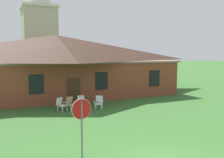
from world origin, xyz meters
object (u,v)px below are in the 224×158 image
at_px(stop_sign, 82,117).
at_px(lawn_chair_near_door, 71,103).
at_px(lawn_chair_left_end, 81,102).
at_px(lawn_chair_middle, 99,102).
at_px(lawn_chair_by_porch, 61,104).

relative_size(stop_sign, lawn_chair_near_door, 2.51).
bearing_deg(stop_sign, lawn_chair_left_end, 72.18).
bearing_deg(lawn_chair_near_door, lawn_chair_left_end, 7.16).
bearing_deg(lawn_chair_left_end, lawn_chair_near_door, -172.84).
height_order(lawn_chair_near_door, lawn_chair_middle, same).
relative_size(lawn_chair_left_end, lawn_chair_middle, 1.00).
xyz_separation_m(stop_sign, lawn_chair_middle, (3.99, 8.12, -1.21)).
bearing_deg(lawn_chair_by_porch, lawn_chair_middle, -9.95).
bearing_deg(lawn_chair_near_door, lawn_chair_by_porch, -176.44).
bearing_deg(lawn_chair_by_porch, lawn_chair_near_door, 3.56).
relative_size(lawn_chair_by_porch, lawn_chair_left_end, 1.00).
distance_m(lawn_chair_by_porch, lawn_chair_middle, 2.77).
distance_m(lawn_chair_near_door, lawn_chair_middle, 2.08).
distance_m(stop_sign, lawn_chair_by_porch, 8.77).
bearing_deg(stop_sign, lawn_chair_by_porch, 81.63).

